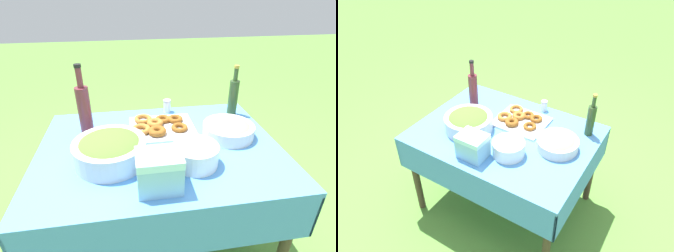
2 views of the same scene
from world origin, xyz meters
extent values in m
plane|color=#568C38|center=(0.00, 0.00, 0.00)|extent=(14.00, 14.00, 0.00)
cube|color=#4C8CD1|center=(0.00, 0.00, 0.69)|extent=(1.19, 0.89, 0.02)
cube|color=#4C8CD1|center=(0.00, -0.44, 0.56)|extent=(1.19, 0.01, 0.22)
cube|color=#4C8CD1|center=(0.00, 0.44, 0.56)|extent=(1.19, 0.01, 0.22)
cube|color=#4C8CD1|center=(-0.59, 0.00, 0.56)|extent=(0.01, 0.89, 0.22)
cube|color=#4C8CD1|center=(0.59, 0.00, 0.56)|extent=(0.01, 0.89, 0.22)
cylinder|color=#473828|center=(-0.53, -0.38, 0.34)|extent=(0.05, 0.05, 0.67)
cylinder|color=#473828|center=(0.53, -0.38, 0.34)|extent=(0.05, 0.05, 0.67)
cylinder|color=#473828|center=(-0.53, 0.38, 0.34)|extent=(0.05, 0.05, 0.67)
cylinder|color=silver|center=(0.23, 0.09, 0.75)|extent=(0.33, 0.33, 0.10)
ellipsoid|color=#51892D|center=(0.23, 0.09, 0.79)|extent=(0.29, 0.29, 0.07)
cylinder|color=silver|center=(-0.37, -0.04, 0.73)|extent=(0.27, 0.27, 0.07)
ellipsoid|color=tan|center=(-0.37, -0.04, 0.75)|extent=(0.23, 0.23, 0.06)
cube|color=silver|center=(-0.04, -0.16, 0.71)|extent=(0.35, 0.30, 0.02)
torus|color=#A36628|center=(0.00, -0.19, 0.73)|extent=(0.13, 0.13, 0.03)
torus|color=brown|center=(-0.13, -0.12, 0.73)|extent=(0.12, 0.12, 0.02)
torus|color=brown|center=(-0.12, -0.22, 0.73)|extent=(0.10, 0.10, 0.03)
torus|color=brown|center=(-0.05, -0.23, 0.73)|extent=(0.11, 0.11, 0.03)
torus|color=#A36628|center=(0.08, -0.13, 0.73)|extent=(0.14, 0.14, 0.03)
torus|color=#A36628|center=(0.06, -0.25, 0.73)|extent=(0.12, 0.12, 0.02)
torus|color=brown|center=(0.00, -0.09, 0.73)|extent=(0.11, 0.11, 0.03)
cylinder|color=white|center=(-0.14, 0.18, 0.70)|extent=(0.20, 0.20, 0.01)
cylinder|color=white|center=(-0.14, 0.18, 0.72)|extent=(0.20, 0.20, 0.01)
cylinder|color=white|center=(-0.14, 0.18, 0.73)|extent=(0.20, 0.20, 0.01)
cylinder|color=white|center=(-0.14, 0.18, 0.74)|extent=(0.20, 0.20, 0.01)
cylinder|color=white|center=(-0.14, 0.18, 0.75)|extent=(0.20, 0.20, 0.01)
cylinder|color=white|center=(-0.14, 0.18, 0.76)|extent=(0.20, 0.20, 0.01)
cylinder|color=white|center=(-0.14, 0.18, 0.78)|extent=(0.20, 0.20, 0.01)
cylinder|color=white|center=(-0.14, 0.18, 0.79)|extent=(0.20, 0.20, 0.01)
cylinder|color=#2D4723|center=(-0.49, -0.29, 0.81)|extent=(0.06, 0.06, 0.22)
cylinder|color=#2D4723|center=(-0.49, -0.29, 0.95)|extent=(0.03, 0.03, 0.08)
cylinder|color=#A58C33|center=(-0.49, -0.29, 1.00)|extent=(0.03, 0.03, 0.02)
cylinder|color=maroon|center=(0.36, -0.13, 0.84)|extent=(0.07, 0.07, 0.28)
cylinder|color=maroon|center=(0.36, -0.13, 1.03)|extent=(0.03, 0.03, 0.10)
cylinder|color=black|center=(0.36, -0.13, 1.08)|extent=(0.03, 0.03, 0.02)
cube|color=#8CC6E5|center=(0.04, 0.31, 0.76)|extent=(0.17, 0.14, 0.13)
cube|color=#BAF4FF|center=(0.04, 0.31, 0.84)|extent=(0.18, 0.14, 0.03)
cylinder|color=white|center=(-0.10, -0.39, 0.73)|extent=(0.04, 0.04, 0.07)
cylinder|color=silver|center=(-0.10, -0.39, 0.77)|extent=(0.05, 0.05, 0.01)
camera|label=1|loc=(0.14, 1.10, 1.40)|focal=28.00mm
camera|label=2|loc=(-0.94, 1.50, 2.04)|focal=35.00mm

